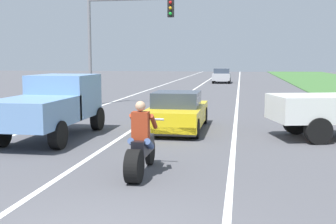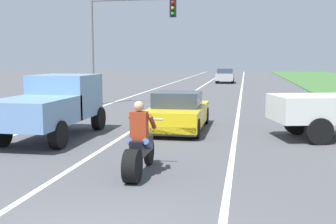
{
  "view_description": "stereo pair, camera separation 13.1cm",
  "coord_description": "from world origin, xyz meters",
  "px_view_note": "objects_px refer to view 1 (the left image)",
  "views": [
    {
      "loc": [
        1.97,
        -4.95,
        2.51
      ],
      "look_at": [
        -0.06,
        7.04,
        1.0
      ],
      "focal_mm": 45.9,
      "sensor_mm": 36.0,
      "label": 1
    },
    {
      "loc": [
        2.1,
        -4.92,
        2.51
      ],
      "look_at": [
        -0.06,
        7.04,
        1.0
      ],
      "focal_mm": 45.9,
      "sensor_mm": 36.0,
      "label": 2
    }
  ],
  "objects_px": {
    "pickup_truck_left_lane_light_blue": "(53,103)",
    "distant_car_far_ahead": "(222,75)",
    "construction_barrel_nearest": "(318,124)",
    "traffic_light_mast_near": "(117,30)",
    "motorcycle_with_rider": "(141,148)",
    "construction_barrel_mid": "(298,108)",
    "sports_car_yellow": "(177,112)"
  },
  "relations": [
    {
      "from": "sports_car_yellow",
      "to": "construction_barrel_nearest",
      "type": "relative_size",
      "value": 4.3
    },
    {
      "from": "construction_barrel_nearest",
      "to": "construction_barrel_mid",
      "type": "xyz_separation_m",
      "value": [
        -0.03,
        4.56,
        0.0
      ]
    },
    {
      "from": "traffic_light_mast_near",
      "to": "motorcycle_with_rider",
      "type": "bearing_deg",
      "value": -71.76
    },
    {
      "from": "motorcycle_with_rider",
      "to": "construction_barrel_mid",
      "type": "xyz_separation_m",
      "value": [
        4.45,
        9.4,
        -0.09
      ]
    },
    {
      "from": "traffic_light_mast_near",
      "to": "construction_barrel_mid",
      "type": "height_order",
      "value": "traffic_light_mast_near"
    },
    {
      "from": "traffic_light_mast_near",
      "to": "distant_car_far_ahead",
      "type": "xyz_separation_m",
      "value": [
        4.58,
        22.78,
        -3.25
      ]
    },
    {
      "from": "sports_car_yellow",
      "to": "construction_barrel_nearest",
      "type": "distance_m",
      "value": 4.72
    },
    {
      "from": "motorcycle_with_rider",
      "to": "pickup_truck_left_lane_light_blue",
      "type": "xyz_separation_m",
      "value": [
        -3.76,
        3.86,
        0.51
      ]
    },
    {
      "from": "pickup_truck_left_lane_light_blue",
      "to": "construction_barrel_nearest",
      "type": "distance_m",
      "value": 8.32
    },
    {
      "from": "pickup_truck_left_lane_light_blue",
      "to": "traffic_light_mast_near",
      "type": "height_order",
      "value": "traffic_light_mast_near"
    },
    {
      "from": "construction_barrel_mid",
      "to": "sports_car_yellow",
      "type": "bearing_deg",
      "value": -143.42
    },
    {
      "from": "motorcycle_with_rider",
      "to": "traffic_light_mast_near",
      "type": "relative_size",
      "value": 0.37
    },
    {
      "from": "traffic_light_mast_near",
      "to": "sports_car_yellow",
      "type": "bearing_deg",
      "value": -59.83
    },
    {
      "from": "motorcycle_with_rider",
      "to": "pickup_truck_left_lane_light_blue",
      "type": "relative_size",
      "value": 0.46
    },
    {
      "from": "construction_barrel_mid",
      "to": "motorcycle_with_rider",
      "type": "bearing_deg",
      "value": -115.34
    },
    {
      "from": "construction_barrel_nearest",
      "to": "distant_car_far_ahead",
      "type": "distance_m",
      "value": 31.77
    },
    {
      "from": "traffic_light_mast_near",
      "to": "distant_car_far_ahead",
      "type": "relative_size",
      "value": 1.5
    },
    {
      "from": "motorcycle_with_rider",
      "to": "construction_barrel_nearest",
      "type": "relative_size",
      "value": 2.21
    },
    {
      "from": "pickup_truck_left_lane_light_blue",
      "to": "distant_car_far_ahead",
      "type": "bearing_deg",
      "value": 83.17
    },
    {
      "from": "distant_car_far_ahead",
      "to": "sports_car_yellow",
      "type": "bearing_deg",
      "value": -90.41
    },
    {
      "from": "sports_car_yellow",
      "to": "construction_barrel_mid",
      "type": "xyz_separation_m",
      "value": [
        4.54,
        3.37,
        -0.13
      ]
    },
    {
      "from": "sports_car_yellow",
      "to": "distant_car_far_ahead",
      "type": "relative_size",
      "value": 1.08
    },
    {
      "from": "motorcycle_with_rider",
      "to": "distant_car_far_ahead",
      "type": "relative_size",
      "value": 0.55
    },
    {
      "from": "construction_barrel_nearest",
      "to": "construction_barrel_mid",
      "type": "relative_size",
      "value": 1.0
    },
    {
      "from": "traffic_light_mast_near",
      "to": "construction_barrel_mid",
      "type": "distance_m",
      "value": 10.43
    },
    {
      "from": "construction_barrel_nearest",
      "to": "pickup_truck_left_lane_light_blue",
      "type": "bearing_deg",
      "value": -173.27
    },
    {
      "from": "pickup_truck_left_lane_light_blue",
      "to": "construction_barrel_mid",
      "type": "xyz_separation_m",
      "value": [
        8.21,
        5.53,
        -0.6
      ]
    },
    {
      "from": "pickup_truck_left_lane_light_blue",
      "to": "distant_car_far_ahead",
      "type": "xyz_separation_m",
      "value": [
        3.89,
        32.45,
        -0.33
      ]
    },
    {
      "from": "motorcycle_with_rider",
      "to": "construction_barrel_mid",
      "type": "bearing_deg",
      "value": 64.66
    },
    {
      "from": "construction_barrel_nearest",
      "to": "distant_car_far_ahead",
      "type": "height_order",
      "value": "distant_car_far_ahead"
    },
    {
      "from": "distant_car_far_ahead",
      "to": "pickup_truck_left_lane_light_blue",
      "type": "bearing_deg",
      "value": -96.83
    },
    {
      "from": "motorcycle_with_rider",
      "to": "construction_barrel_mid",
      "type": "relative_size",
      "value": 2.21
    }
  ]
}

